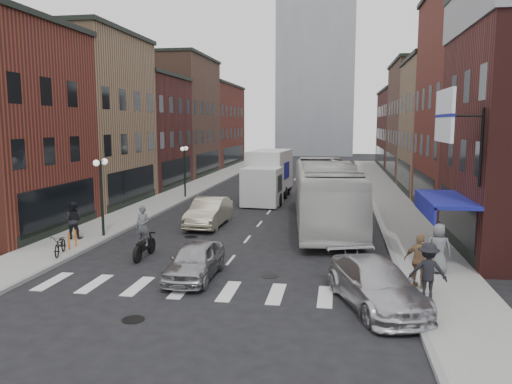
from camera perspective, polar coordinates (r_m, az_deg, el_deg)
ground at (r=21.02m, az=-3.50°, el=-8.50°), size 160.00×160.00×0.00m
sidewalk_left at (r=44.03m, az=-7.90°, el=0.16°), size 3.00×74.00×0.15m
sidewalk_right at (r=42.24m, az=14.70°, el=-0.35°), size 3.00×74.00×0.15m
curb_left at (r=43.62m, az=-6.01°, el=0.02°), size 0.20×74.00×0.16m
curb_right at (r=42.14m, az=12.67°, el=-0.40°), size 0.20×74.00×0.16m
crosswalk_stripes at (r=18.24m, az=-5.64°, el=-11.10°), size 12.00×2.20×0.01m
bldg_left_mid_a at (r=38.91m, az=-20.91°, el=7.70°), size 10.30×10.20×12.30m
bldg_left_mid_b at (r=47.83m, az=-14.79°, el=6.69°), size 10.30×10.20×10.30m
bldg_left_far_a at (r=58.04m, az=-10.36°, el=8.46°), size 10.30×12.20×13.30m
bldg_left_far_b at (r=71.38m, az=-6.52°, el=7.60°), size 10.30×16.20×11.30m
bldg_right_mid_a at (r=35.25m, az=27.02°, el=9.03°), size 10.30×10.20×14.30m
bldg_right_mid_b at (r=44.88m, az=23.06°, el=6.90°), size 10.30×10.20×11.30m
bldg_right_far_a at (r=55.64m, az=20.44°, el=7.62°), size 10.30×12.20×12.30m
bldg_right_far_b at (r=69.44m, az=18.21°, el=6.84°), size 10.30×16.20×10.30m
awning_blue at (r=22.82m, az=20.39°, el=-0.92°), size 1.80×5.00×0.78m
billboard_sign at (r=20.55m, az=20.97°, el=7.95°), size 1.52×3.00×3.70m
distant_tower at (r=99.60m, az=7.01°, el=18.85°), size 14.00×14.00×50.00m
streetlamp_near at (r=26.67m, az=-17.26°, el=1.04°), size 0.32×1.22×4.11m
streetlamp_far at (r=39.61m, az=-8.17°, el=3.43°), size 0.32×1.22×4.11m
bike_rack at (r=24.80m, az=-20.25°, el=-5.13°), size 0.08×0.68×0.80m
box_truck at (r=38.36m, az=1.36°, el=1.82°), size 3.11×8.91×3.80m
motorcycle_rider at (r=22.52m, az=-12.73°, el=-4.68°), size 0.65×2.31×2.35m
transit_bus at (r=28.79m, az=7.93°, el=-0.24°), size 4.49×13.85×3.79m
sedan_left_near at (r=19.43m, az=-6.97°, el=-7.77°), size 1.68×4.12×1.40m
sedan_left_far at (r=28.97m, az=-5.41°, el=-2.32°), size 1.80×4.96×1.63m
curb_car at (r=16.88m, az=13.56°, el=-10.22°), size 3.65×5.51×1.48m
parked_bicycle at (r=23.75m, az=-21.46°, el=-5.63°), size 1.07×1.80×0.89m
ped_left_solo at (r=26.70m, az=-20.18°, el=-3.03°), size 0.99×0.67×1.89m
ped_right_a at (r=17.56m, az=19.07°, el=-8.51°), size 1.28×0.72×1.89m
ped_right_b at (r=18.60m, az=18.23°, el=-7.49°), size 1.27×1.04×1.93m
ped_right_c at (r=20.62m, az=20.12°, el=-6.05°), size 1.02×0.72×1.96m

